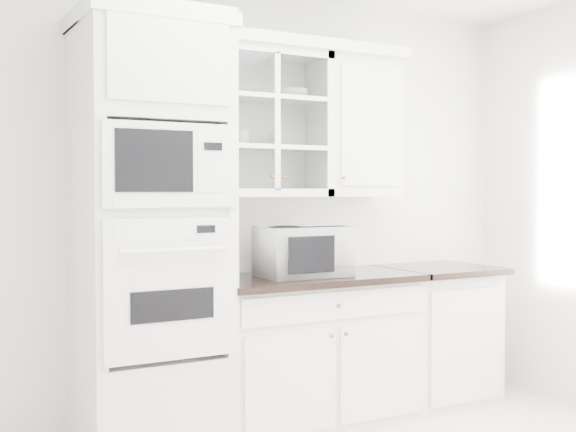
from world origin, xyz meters
TOP-DOWN VIEW (x-y plane):
  - room_shell at (0.00, 0.43)m, footprint 4.00×3.50m
  - oven_column at (-0.75, 1.42)m, footprint 0.76×0.68m
  - base_cabinet_run at (0.28, 1.45)m, footprint 1.32×0.67m
  - extra_base_cabinet at (1.28, 1.45)m, footprint 0.72×0.67m
  - upper_cabinet_glass at (0.03, 1.58)m, footprint 0.80×0.33m
  - upper_cabinet_solid at (0.71, 1.58)m, footprint 0.55×0.33m
  - crown_molding at (-0.07, 1.56)m, footprint 2.14×0.38m
  - countertop_microwave at (0.19, 1.40)m, footprint 0.54×0.46m
  - bowl_a at (-0.13, 1.59)m, footprint 0.24×0.24m
  - bowl_b at (0.22, 1.58)m, footprint 0.21×0.21m
  - cup_a at (-0.14, 1.57)m, footprint 0.12×0.12m
  - cup_b at (0.12, 1.59)m, footprint 0.12×0.12m

SIDE VIEW (x-z plane):
  - base_cabinet_run at x=0.28m, z-range 0.00..0.92m
  - extra_base_cabinet at x=1.28m, z-range 0.00..0.92m
  - countertop_microwave at x=0.19m, z-range 0.92..1.22m
  - oven_column at x=-0.75m, z-range 0.00..2.40m
  - cup_a at x=-0.14m, z-range 1.71..1.80m
  - cup_b at x=0.12m, z-range 1.71..1.80m
  - room_shell at x=0.00m, z-range 0.43..3.13m
  - upper_cabinet_glass at x=0.03m, z-range 1.40..2.30m
  - upper_cabinet_solid at x=0.71m, z-range 1.40..2.30m
  - bowl_a at x=-0.13m, z-range 2.01..2.06m
  - bowl_b at x=0.22m, z-range 2.01..2.07m
  - crown_molding at x=-0.07m, z-range 2.30..2.37m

